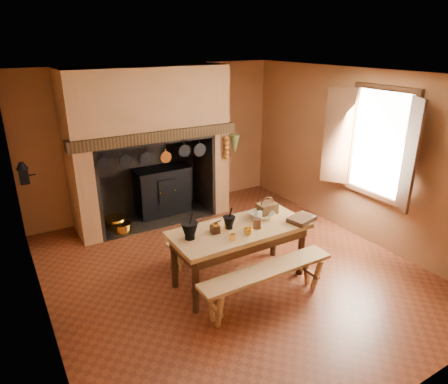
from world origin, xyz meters
The scene contains 28 objects.
floor centered at (0.00, 0.00, 0.00)m, with size 5.50×5.50×0.00m, color brown.
ceiling centered at (0.00, 0.00, 2.80)m, with size 5.50×5.50×0.00m, color silver.
back_wall centered at (0.00, 2.75, 1.40)m, with size 5.00×0.02×2.80m, color #9D613E.
wall_left centered at (-2.50, 0.00, 1.40)m, with size 0.02×5.50×2.80m, color #9D613E.
wall_right centered at (2.50, 0.00, 1.40)m, with size 0.02×5.50×2.80m, color #9D613E.
wall_front centered at (0.00, -2.75, 1.40)m, with size 5.00×0.02×2.80m, color #9D613E.
chimney_breast centered at (-0.30, 2.31, 1.81)m, with size 2.95×0.96×2.80m.
iron_range centered at (-0.04, 2.45, 0.48)m, with size 1.12×0.55×1.60m.
hearth_pans centered at (-1.05, 2.22, 0.09)m, with size 0.51×0.62×0.20m.
hanging_pans centered at (-0.34, 1.81, 1.36)m, with size 1.92×0.29×0.27m.
onion_string centered at (1.00, 1.79, 1.33)m, with size 0.12×0.10×0.46m, color #A0621D, non-canonical shape.
herb_bunch centered at (1.18, 1.79, 1.38)m, with size 0.20×0.20×0.35m, color #4B5729.
window centered at (2.35, -0.40, 1.70)m, with size 0.39×1.75×1.76m.
wall_coffee_mill centered at (-2.42, 1.55, 1.52)m, with size 0.23×0.16×0.31m.
work_table centered at (-0.04, -0.28, 0.70)m, with size 1.91×0.85×0.83m.
bench_front centered at (-0.04, -0.92, 0.39)m, with size 1.87×0.33×0.53m.
bench_back centered at (-0.04, 0.40, 0.32)m, with size 1.53×0.27×0.43m.
mortar_large centered at (-0.76, -0.21, 0.95)m, with size 0.22×0.22×0.38m.
mortar_small centered at (-0.18, -0.22, 0.92)m, with size 0.17×0.17×0.29m.
coffee_grinder centered at (-0.40, -0.24, 0.89)m, with size 0.15×0.12×0.17m.
brass_mug_a centered at (-0.31, -0.52, 0.87)m, with size 0.07×0.07×0.08m, color gold.
brass_mug_b centered at (-0.18, -0.19, 0.88)m, with size 0.09×0.09×0.10m, color gold.
mixing_bowl centered at (0.40, -0.17, 0.87)m, with size 0.35×0.35×0.09m, color beige.
stoneware_crock centered at (0.15, -0.41, 0.89)m, with size 0.11×0.11×0.13m, color #4E2E1D.
glass_jar centered at (0.34, -0.21, 0.89)m, with size 0.07×0.07×0.13m, color beige.
wicker_basket centered at (0.56, -0.08, 0.91)m, with size 0.28×0.20×0.27m.
wooden_tray centered at (0.82, -0.55, 0.86)m, with size 0.38×0.27×0.06m, color #3C2013.
brass_cup centered at (-0.05, -0.49, 0.87)m, with size 0.11×0.11×0.09m, color gold.
Camera 1 is at (-2.73, -4.34, 3.22)m, focal length 32.00 mm.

